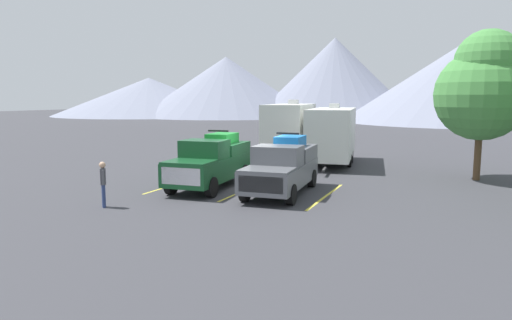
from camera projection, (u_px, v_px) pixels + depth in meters
name	position (u px, v px, depth m)	size (l,w,h in m)	color
ground_plane	(251.00, 188.00, 20.95)	(240.00, 240.00, 0.00)	#38383D
pickup_truck_a	(211.00, 161.00, 20.98)	(2.51, 5.65, 2.56)	#144723
pickup_truck_b	(283.00, 166.00, 19.74)	(2.53, 5.72, 2.53)	#595B60
lot_stripe_a	(178.00, 183.00, 22.00)	(0.12, 5.50, 0.01)	gold
lot_stripe_b	(247.00, 189.00, 20.57)	(0.12, 5.50, 0.01)	gold
lot_stripe_c	(326.00, 196.00, 19.14)	(0.12, 5.50, 0.01)	gold
camper_trailer_a	(290.00, 128.00, 30.06)	(3.52, 8.53, 3.94)	silver
camper_trailer_b	(332.00, 133.00, 28.10)	(3.60, 8.73, 3.71)	silver
person_a	(103.00, 181.00, 17.08)	(0.32, 0.32, 1.71)	navy
tree_a	(483.00, 87.00, 22.27)	(4.43, 4.43, 7.29)	brown
mountain_ridge	(394.00, 83.00, 88.21)	(150.13, 48.93, 17.59)	gray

